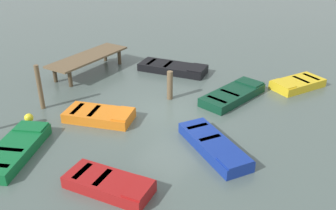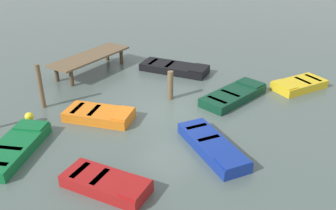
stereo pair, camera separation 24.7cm
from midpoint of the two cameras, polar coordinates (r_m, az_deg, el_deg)
ground_plane at (r=15.54m, az=0.45°, el=-1.16°), size 80.00×80.00×0.00m
dock_segment at (r=20.06m, az=-11.94°, el=7.40°), size 4.88×1.77×0.95m
rowboat_dark_green at (r=16.93m, az=10.86°, el=1.60°), size 3.69×1.88×0.46m
rowboat_green at (r=13.81m, az=-22.81°, el=-6.30°), size 3.49×2.59×0.46m
rowboat_blue at (r=12.94m, az=7.64°, el=-6.52°), size 2.63×3.47×0.46m
rowboat_yellow at (r=18.91m, az=20.48°, el=3.06°), size 2.95×2.31×0.46m
rowboat_orange at (r=15.13m, az=-10.39°, el=-1.52°), size 2.22×3.07×0.46m
rowboat_black at (r=19.87m, az=1.44°, el=5.92°), size 2.10×3.91×0.46m
rowboat_red at (r=11.31m, az=-9.16°, el=-12.21°), size 1.57×2.88×0.46m
mooring_piling_mid_right at (r=16.47m, az=0.81°, el=3.15°), size 0.27×0.27×1.36m
mooring_piling_far_right at (r=16.46m, az=-19.23°, el=2.82°), size 0.20×0.20×2.02m
marker_buoy at (r=15.58m, az=-20.79°, el=-1.79°), size 0.36×0.36×0.48m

